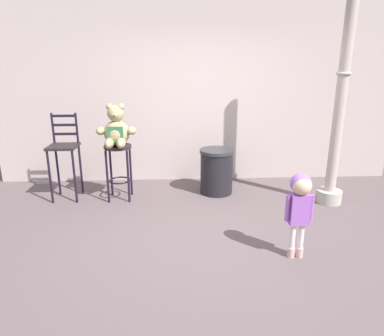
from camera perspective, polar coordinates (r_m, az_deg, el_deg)
ground_plane at (r=4.07m, az=2.75°, el=-11.15°), size 24.00×24.00×0.00m
building_wall at (r=5.80m, az=0.87°, el=15.43°), size 6.57×0.30×3.52m
bar_stool_with_teddy at (r=5.05m, az=-12.03°, el=1.11°), size 0.39×0.39×0.80m
teddy_bear at (r=4.92m, az=-12.40°, el=6.06°), size 0.55×0.49×0.59m
child_walking at (r=3.55m, az=17.43°, el=-4.71°), size 0.28×0.23×0.89m
trash_bin at (r=5.25m, az=4.07°, el=-0.51°), size 0.52×0.52×0.68m
lamppost at (r=5.05m, az=23.08°, el=8.02°), size 0.35×0.35×3.10m
bar_chair_empty at (r=5.26m, az=-20.36°, el=2.60°), size 0.40×0.40×1.24m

